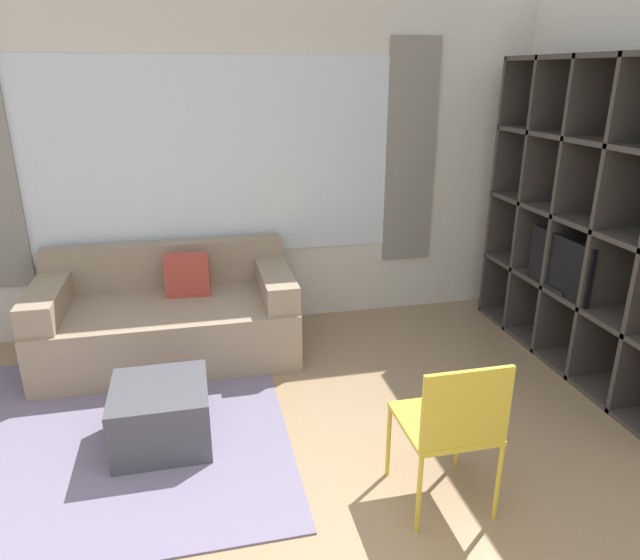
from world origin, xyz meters
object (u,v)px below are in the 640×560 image
object	(u,v)px
shelving_unit	(599,223)
folding_chair	(452,421)
couch_main	(169,318)
ottoman	(161,415)

from	to	relation	value
shelving_unit	folding_chair	distance (m)	2.13
couch_main	folding_chair	world-z (taller)	folding_chair
ottoman	couch_main	bearing A→B (deg)	88.50
ottoman	shelving_unit	bearing A→B (deg)	6.20
shelving_unit	folding_chair	size ratio (longest dim) A/B	2.60
couch_main	ottoman	size ratio (longest dim) A/B	3.37
couch_main	shelving_unit	bearing A→B (deg)	-15.83
ottoman	folding_chair	size ratio (longest dim) A/B	0.66
shelving_unit	folding_chair	xyz separation A→B (m)	(-1.64, -1.22, -0.59)
ottoman	folding_chair	bearing A→B (deg)	-31.81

